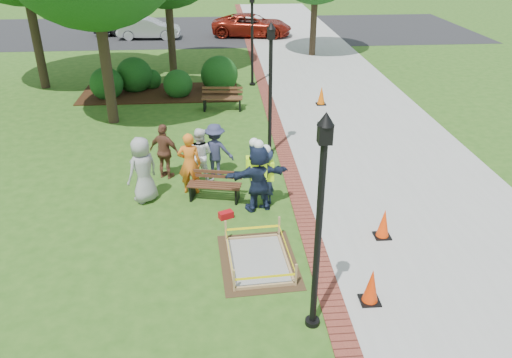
{
  "coord_description": "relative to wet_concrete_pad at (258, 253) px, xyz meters",
  "views": [
    {
      "loc": [
        -0.39,
        -10.13,
        6.8
      ],
      "look_at": [
        0.5,
        1.2,
        1.0
      ],
      "focal_mm": 35.0,
      "sensor_mm": 36.0,
      "label": 1
    }
  ],
  "objects": [
    {
      "name": "bench_near",
      "position": [
        -0.97,
        2.96,
        0.02
      ],
      "size": [
        1.52,
        0.78,
        0.79
      ],
      "color": "#51301B",
      "rests_on": "ground"
    },
    {
      "name": "lamp_far",
      "position": [
        0.86,
        13.95,
        2.25
      ],
      "size": [
        0.28,
        0.28,
        4.26
      ],
      "color": "black",
      "rests_on": "ground"
    },
    {
      "name": "hivis_worker_b",
      "position": [
        0.4,
        2.5,
        0.66
      ],
      "size": [
        0.59,
        0.62,
        1.79
      ],
      "color": "#191B41",
      "rests_on": "ground"
    },
    {
      "name": "toolbox",
      "position": [
        -0.68,
        1.94,
        -0.14
      ],
      "size": [
        0.42,
        0.33,
        0.18
      ],
      "primitive_type": "cube",
      "rotation": [
        0.0,
        0.0,
        0.42
      ],
      "color": "#A00C12",
      "rests_on": "ground"
    },
    {
      "name": "ground",
      "position": [
        -0.39,
        0.95,
        -0.23
      ],
      "size": [
        100.0,
        100.0,
        0.0
      ],
      "primitive_type": "plane",
      "color": "#285116",
      "rests_on": "ground"
    },
    {
      "name": "wet_concrete_pad",
      "position": [
        0.0,
        0.0,
        0.0
      ],
      "size": [
        1.85,
        2.41,
        0.55
      ],
      "color": "#47331E",
      "rests_on": "ground"
    },
    {
      "name": "mulch_bed",
      "position": [
        -3.39,
        12.95,
        -0.21
      ],
      "size": [
        7.0,
        3.0,
        0.05
      ],
      "primitive_type": "cube",
      "color": "#381E0F",
      "rests_on": "ground"
    },
    {
      "name": "hivis_worker_c",
      "position": [
        0.1,
        2.61,
        0.73
      ],
      "size": [
        0.68,
        0.6,
        1.94
      ],
      "color": "#18213F",
      "rests_on": "ground"
    },
    {
      "name": "hivis_worker_a",
      "position": [
        0.2,
        2.35,
        0.75
      ],
      "size": [
        0.66,
        0.49,
        2.0
      ],
      "color": "#16193B",
      "rests_on": "ground"
    },
    {
      "name": "shrub_d",
      "position": [
        -0.69,
        13.31,
        -0.23
      ],
      "size": [
        1.69,
        1.69,
        1.69
      ],
      "primitive_type": "sphere",
      "color": "#113E12",
      "rests_on": "ground"
    },
    {
      "name": "casual_person_b",
      "position": [
        -1.64,
        3.44,
        0.66
      ],
      "size": [
        0.59,
        0.4,
        1.79
      ],
      "color": "orange",
      "rests_on": "ground"
    },
    {
      "name": "cone_front",
      "position": [
        2.13,
        -1.53,
        0.15
      ],
      "size": [
        0.4,
        0.4,
        0.8
      ],
      "color": "black",
      "rests_on": "ground"
    },
    {
      "name": "casual_person_d",
      "position": [
        -2.4,
        4.43,
        0.61
      ],
      "size": [
        0.64,
        0.56,
        1.69
      ],
      "color": "brown",
      "rests_on": "ground"
    },
    {
      "name": "shrub_e",
      "position": [
        -3.86,
        13.84,
        -0.23
      ],
      "size": [
        0.94,
        0.94,
        0.94
      ],
      "primitive_type": "sphere",
      "color": "#113E12",
      "rests_on": "ground"
    },
    {
      "name": "casual_person_e",
      "position": [
        -0.92,
        4.41,
        0.6
      ],
      "size": [
        0.59,
        0.44,
        1.67
      ],
      "color": "#2E3251",
      "rests_on": "ground"
    },
    {
      "name": "parked_car_a",
      "position": [
        -6.98,
        26.65,
        -0.23
      ],
      "size": [
        2.51,
        4.97,
        1.57
      ],
      "primitive_type": "imported",
      "rotation": [
        0.0,
        0.0,
        1.48
      ],
      "color": "#252528",
      "rests_on": "ground"
    },
    {
      "name": "lamp_near",
      "position": [
        0.86,
        -2.05,
        2.25
      ],
      "size": [
        0.28,
        0.28,
        4.26
      ],
      "color": "black",
      "rests_on": "ground"
    },
    {
      "name": "parked_car_c",
      "position": [
        1.67,
        25.59,
        -0.23
      ],
      "size": [
        2.98,
        5.26,
        1.62
      ],
      "primitive_type": "imported",
      "rotation": [
        0.0,
        0.0,
        1.4
      ],
      "color": "maroon",
      "rests_on": "ground"
    },
    {
      "name": "parking_lot",
      "position": [
        -0.39,
        27.95,
        -0.23
      ],
      "size": [
        36.0,
        12.0,
        0.01
      ],
      "primitive_type": "cube",
      "color": "black",
      "rests_on": "ground"
    },
    {
      "name": "cone_back",
      "position": [
        3.09,
        0.75,
        0.14
      ],
      "size": [
        0.39,
        0.39,
        0.78
      ],
      "color": "black",
      "rests_on": "ground"
    },
    {
      "name": "cone_far",
      "position": [
        3.55,
        10.8,
        0.15
      ],
      "size": [
        0.4,
        0.4,
        0.8
      ],
      "color": "black",
      "rests_on": "ground"
    },
    {
      "name": "brick_edging",
      "position": [
        1.36,
        10.95,
        -0.22
      ],
      "size": [
        0.5,
        60.0,
        0.03
      ],
      "primitive_type": "cube",
      "color": "maroon",
      "rests_on": "ground"
    },
    {
      "name": "lamp_mid",
      "position": [
        0.86,
        5.95,
        2.25
      ],
      "size": [
        0.28,
        0.28,
        4.26
      ],
      "color": "black",
      "rests_on": "ground"
    },
    {
      "name": "sidewalk",
      "position": [
        4.61,
        10.95,
        -0.22
      ],
      "size": [
        6.0,
        60.0,
        0.02
      ],
      "primitive_type": "cube",
      "color": "#9E9E99",
      "rests_on": "ground"
    },
    {
      "name": "shrub_c",
      "position": [
        -2.53,
        12.47,
        -0.23
      ],
      "size": [
        1.28,
        1.28,
        1.28
      ],
      "primitive_type": "sphere",
      "color": "#113E12",
      "rests_on": "ground"
    },
    {
      "name": "parked_car_b",
      "position": [
        -5.22,
        25.28,
        -0.23
      ],
      "size": [
        2.17,
        4.6,
        1.47
      ],
      "primitive_type": "imported",
      "rotation": [
        0.0,
        0.0,
        1.52
      ],
      "color": "#B8B7BD",
      "rests_on": "ground"
    },
    {
      "name": "bench_far",
      "position": [
        -0.62,
        10.49,
        0.05
      ],
      "size": [
        1.71,
        0.7,
        0.9
      ],
      "color": "brown",
      "rests_on": "ground"
    },
    {
      "name": "shrub_b",
      "position": [
        -4.56,
        13.54,
        -0.23
      ],
      "size": [
        1.63,
        1.63,
        1.63
      ],
      "primitive_type": "sphere",
      "color": "#113E12",
      "rests_on": "ground"
    },
    {
      "name": "shrub_a",
      "position": [
        -5.62,
        12.54,
        -0.23
      ],
      "size": [
        1.44,
        1.44,
        1.44
      ],
      "primitive_type": "sphere",
      "color": "#113E12",
      "rests_on": "ground"
    },
    {
      "name": "casual_person_a",
      "position": [
        -2.87,
        3.06,
        0.69
      ],
      "size": [
        0.69,
        0.68,
        1.85
      ],
      "color": "gray",
      "rests_on": "ground"
    },
    {
      "name": "casual_person_c",
      "position": [
        -1.38,
        4.17,
        0.59
      ],
      "size": [
        0.6,
        0.49,
        1.64
      ],
      "color": "white",
      "rests_on": "ground"
    }
  ]
}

